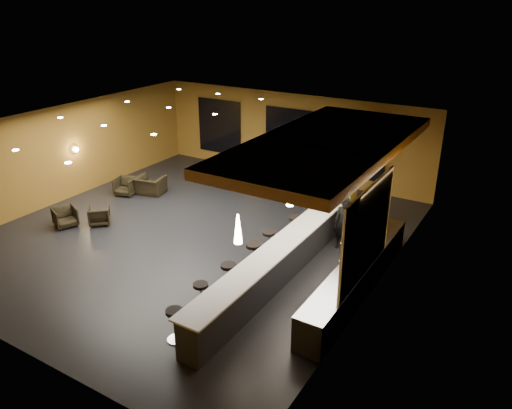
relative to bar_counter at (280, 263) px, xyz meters
The scene contains 35 objects.
floor 3.82m from the bar_counter, 164.68° to the left, with size 12.00×13.00×0.10m, color black.
ceiling 4.86m from the bar_counter, 164.68° to the left, with size 12.00×13.00×0.10m, color black.
wall_back 8.48m from the bar_counter, 115.80° to the left, with size 12.00×0.10×3.50m, color brown.
wall_left 9.83m from the bar_counter, behind, with size 0.10×13.00×3.50m, color brown.
wall_right 2.88m from the bar_counter, 22.62° to the left, with size 0.10×13.00×3.50m, color brown.
wood_soffit 3.51m from the bar_counter, 80.07° to the left, with size 3.60×8.00×0.28m, color #AF7033.
window_left 10.39m from the bar_counter, 133.86° to the left, with size 2.20×0.06×2.40m, color black.
window_center 8.37m from the bar_counter, 116.13° to the left, with size 2.20×0.06×2.40m, color black.
window_right 7.56m from the bar_counter, 94.99° to the left, with size 2.20×0.06×2.40m, color black.
tile_backsplash 2.75m from the bar_counter, ahead, with size 0.06×3.20×2.40m, color white.
bar_counter is the anchor object (origin of this frame).
bar_top 0.52m from the bar_counter, ahead, with size 0.78×8.10×0.05m, color silver.
prep_counter 2.06m from the bar_counter, 14.04° to the left, with size 0.70×6.00×0.86m, color black.
prep_top 2.10m from the bar_counter, 14.04° to the left, with size 0.72×6.00×0.03m, color silver.
wall_shelf_lower 2.44m from the bar_counter, ahead, with size 0.30×1.50×0.03m, color silver.
wall_shelf_upper 2.67m from the bar_counter, ahead, with size 0.30×1.50×0.03m, color silver.
column 4.77m from the bar_counter, 90.00° to the left, with size 0.60×0.60×3.50m, color #A68D25.
wall_sconce 9.73m from the bar_counter, behind, with size 0.22×0.22×0.22m, color #FFE5B2.
pendant_0 2.72m from the bar_counter, 90.00° to the right, with size 0.20×0.20×0.70m, color white.
pendant_1 1.92m from the bar_counter, 90.00° to the left, with size 0.20×0.20×0.70m, color white.
pendant_2 3.52m from the bar_counter, 90.00° to the left, with size 0.20×0.20×0.70m, color white.
staff_a 2.71m from the bar_counter, 73.06° to the left, with size 0.61×0.40×1.67m, color black.
staff_b 3.60m from the bar_counter, 68.34° to the left, with size 0.76×0.59×1.56m, color black.
staff_c 3.37m from the bar_counter, 61.49° to the left, with size 0.80×0.52×1.64m, color black.
armchair_a 7.75m from the bar_counter, behind, with size 0.70×0.72×0.65m, color black.
armchair_b 6.88m from the bar_counter, behind, with size 0.67×0.69×0.63m, color black.
armchair_c 8.38m from the bar_counter, 163.61° to the left, with size 0.73×0.75×0.68m, color black.
armchair_d 7.87m from the bar_counter, 158.07° to the left, with size 1.05×0.92×0.68m, color black.
bar_stool_0 3.55m from the bar_counter, 101.94° to the right, with size 0.41×0.41×0.81m.
bar_stool_1 2.45m from the bar_counter, 112.09° to the right, with size 0.39×0.39×0.77m.
bar_stool_2 1.49m from the bar_counter, 122.43° to the right, with size 0.42×0.42×0.84m.
bar_stool_3 0.81m from the bar_counter, behind, with size 0.44×0.44×0.87m.
bar_stool_4 1.36m from the bar_counter, 132.28° to the left, with size 0.39×0.39×0.78m.
bar_stool_5 2.37m from the bar_counter, 107.08° to the left, with size 0.41×0.41×0.81m.
bar_stool_6 3.53m from the bar_counter, 104.73° to the left, with size 0.44×0.44×0.87m.
Camera 1 is at (9.17, -11.34, 7.19)m, focal length 35.00 mm.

